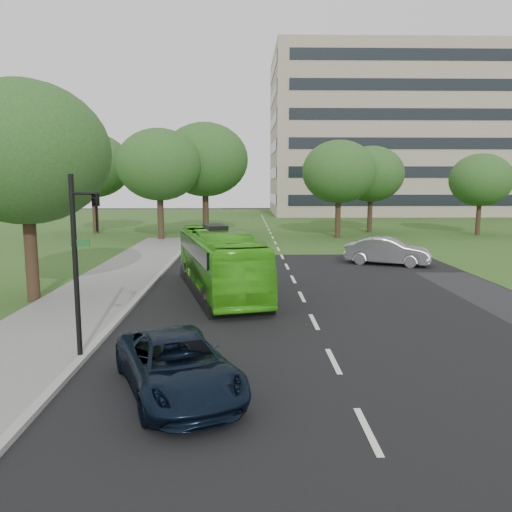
% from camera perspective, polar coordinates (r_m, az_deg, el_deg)
% --- Properties ---
extents(ground, '(160.00, 160.00, 0.00)m').
position_cam_1_polar(ground, '(20.22, 5.88, -5.98)').
color(ground, black).
rests_on(ground, ground).
extents(street_surfaces, '(120.00, 120.00, 0.15)m').
position_cam_1_polar(street_surfaces, '(42.53, 1.64, 1.67)').
color(street_surfaces, black).
rests_on(street_surfaces, ground).
extents(office_building, '(40.10, 20.10, 25.00)m').
position_cam_1_polar(office_building, '(85.31, 15.89, 13.11)').
color(office_building, gray).
rests_on(office_building, ground).
extents(tree_park_a, '(7.22, 7.22, 9.59)m').
position_cam_1_polar(tree_park_a, '(44.10, -11.01, 10.19)').
color(tree_park_a, black).
rests_on(tree_park_a, ground).
extents(tree_park_b, '(8.03, 8.03, 10.53)m').
position_cam_1_polar(tree_park_b, '(47.44, -5.86, 10.88)').
color(tree_park_b, black).
rests_on(tree_park_b, ground).
extents(tree_park_c, '(6.62, 6.62, 8.79)m').
position_cam_1_polar(tree_park_c, '(45.95, 9.45, 9.47)').
color(tree_park_c, black).
rests_on(tree_park_c, ground).
extents(tree_park_d, '(6.53, 6.53, 8.64)m').
position_cam_1_polar(tree_park_d, '(51.78, 13.02, 9.11)').
color(tree_park_d, black).
rests_on(tree_park_d, ground).
extents(tree_park_e, '(5.80, 5.80, 7.73)m').
position_cam_1_polar(tree_park_e, '(52.11, 24.30, 7.92)').
color(tree_park_e, black).
rests_on(tree_park_e, ground).
extents(tree_park_f, '(7.32, 7.32, 9.77)m').
position_cam_1_polar(tree_park_f, '(51.97, -18.12, 9.79)').
color(tree_park_f, black).
rests_on(tree_park_f, ground).
extents(tree_side_near, '(6.87, 6.87, 9.13)m').
position_cam_1_polar(tree_side_near, '(22.77, -24.94, 10.62)').
color(tree_side_near, black).
rests_on(tree_side_near, ground).
extents(bus, '(4.74, 10.46, 2.84)m').
position_cam_1_polar(bus, '(22.83, -4.19, -0.67)').
color(bus, '#43B81A').
rests_on(bus, ground).
extents(sedan, '(5.35, 3.71, 1.67)m').
position_cam_1_polar(sedan, '(31.66, 14.82, 0.54)').
color(sedan, '#BBBABF').
rests_on(sedan, ground).
extents(suv, '(4.01, 5.49, 1.39)m').
position_cam_1_polar(suv, '(12.34, -9.03, -12.17)').
color(suv, black).
rests_on(suv, ground).
extents(traffic_light, '(0.85, 0.25, 5.24)m').
position_cam_1_polar(traffic_light, '(14.62, -19.40, 0.34)').
color(traffic_light, black).
rests_on(traffic_light, ground).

